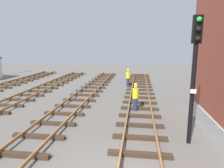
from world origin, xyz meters
name	(u,v)px	position (x,y,z in m)	size (l,w,h in m)	color
track_centre	(5,166)	(-3.85, 0.00, 0.13)	(2.50, 47.56, 0.32)	#38281C
signal_mast	(194,66)	(2.93, 2.84, 3.40)	(0.36, 0.40, 5.41)	black
track_worker_foreground	(128,78)	(-0.44, 15.02, 0.93)	(0.40, 0.40, 1.87)	#262D4C
track_worker_distant	(135,97)	(0.50, 7.02, 0.93)	(0.40, 0.40, 1.87)	#262D4C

